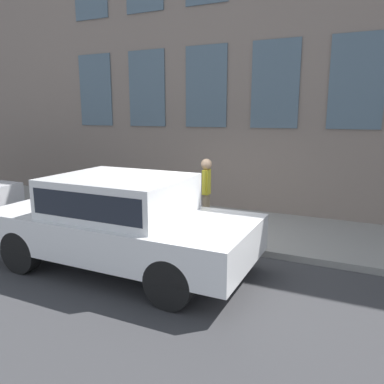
{
  "coord_description": "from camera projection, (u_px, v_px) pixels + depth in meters",
  "views": [
    {
      "loc": [
        -6.66,
        -3.13,
        2.67
      ],
      "look_at": [
        0.72,
        0.34,
        0.97
      ],
      "focal_mm": 35.0,
      "sensor_mm": 36.0,
      "label": 1
    }
  ],
  "objects": [
    {
      "name": "fire_hydrant",
      "position": [
        177.0,
        212.0,
        8.25
      ],
      "size": [
        0.29,
        0.42,
        0.82
      ],
      "color": "gray",
      "rests_on": "sidewalk"
    },
    {
      "name": "building_facade",
      "position": [
        242.0,
        41.0,
        9.51
      ],
      "size": [
        0.33,
        40.0,
        8.99
      ],
      "color": "gray",
      "rests_on": "ground_plane"
    },
    {
      "name": "person",
      "position": [
        206.0,
        186.0,
        8.48
      ],
      "size": [
        0.38,
        0.25,
        1.57
      ],
      "rotation": [
        0.0,
        0.0,
        2.82
      ],
      "color": "#998466",
      "rests_on": "sidewalk"
    },
    {
      "name": "ground_plane",
      "position": [
        192.0,
        245.0,
        7.75
      ],
      "size": [
        80.0,
        80.0,
        0.0
      ],
      "primitive_type": "plane",
      "color": "#38383A"
    },
    {
      "name": "parked_car_white_near",
      "position": [
        121.0,
        217.0,
        6.49
      ],
      "size": [
        2.07,
        4.65,
        1.64
      ],
      "color": "black",
      "rests_on": "ground_plane"
    },
    {
      "name": "sidewalk",
      "position": [
        217.0,
        224.0,
        9.01
      ],
      "size": [
        2.87,
        60.0,
        0.13
      ],
      "color": "gray",
      "rests_on": "ground_plane"
    }
  ]
}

